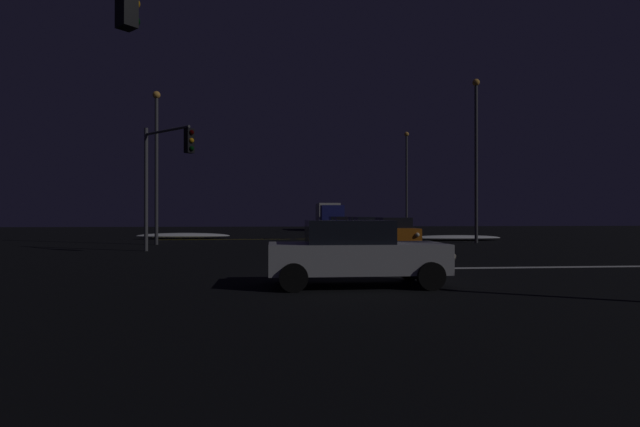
{
  "coord_description": "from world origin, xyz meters",
  "views": [
    {
      "loc": [
        -2.83,
        -15.52,
        1.69
      ],
      "look_at": [
        -0.25,
        12.02,
        1.79
      ],
      "focal_mm": 28.14,
      "sensor_mm": 36.0,
      "label": 1
    }
  ],
  "objects_px": {
    "sedan_black": "(338,224)",
    "sedan_silver_crossing": "(355,252)",
    "sedan_gray": "(368,229)",
    "streetlamp_right_far": "(407,175)",
    "streetlamp_left_near": "(156,156)",
    "sedan_red": "(344,225)",
    "streetlamp_right_near": "(476,149)",
    "traffic_signal_nw": "(164,165)",
    "sedan_orange": "(394,232)",
    "box_truck": "(329,215)",
    "sedan_green": "(360,227)"
  },
  "relations": [
    {
      "from": "sedan_red",
      "to": "traffic_signal_nw",
      "type": "height_order",
      "value": "traffic_signal_nw"
    },
    {
      "from": "sedan_orange",
      "to": "streetlamp_right_near",
      "type": "bearing_deg",
      "value": 26.91
    },
    {
      "from": "sedan_red",
      "to": "sedan_silver_crossing",
      "type": "xyz_separation_m",
      "value": [
        -4.37,
        -32.32,
        0.0
      ]
    },
    {
      "from": "sedan_red",
      "to": "sedan_gray",
      "type": "bearing_deg",
      "value": -90.92
    },
    {
      "from": "traffic_signal_nw",
      "to": "sedan_green",
      "type": "bearing_deg",
      "value": 52.34
    },
    {
      "from": "streetlamp_left_near",
      "to": "streetlamp_right_far",
      "type": "bearing_deg",
      "value": 40.05
    },
    {
      "from": "sedan_black",
      "to": "sedan_silver_crossing",
      "type": "distance_m",
      "value": 38.6
    },
    {
      "from": "sedan_gray",
      "to": "streetlamp_left_near",
      "type": "height_order",
      "value": "streetlamp_left_near"
    },
    {
      "from": "sedan_gray",
      "to": "sedan_black",
      "type": "bearing_deg",
      "value": 88.82
    },
    {
      "from": "box_truck",
      "to": "sedan_silver_crossing",
      "type": "xyz_separation_m",
      "value": [
        -4.39,
        -45.07,
        -0.91
      ]
    },
    {
      "from": "sedan_green",
      "to": "streetlamp_left_near",
      "type": "xyz_separation_m",
      "value": [
        -13.42,
        -8.85,
        4.31
      ]
    },
    {
      "from": "sedan_red",
      "to": "streetlamp_right_far",
      "type": "height_order",
      "value": "streetlamp_right_far"
    },
    {
      "from": "sedan_red",
      "to": "box_truck",
      "type": "xyz_separation_m",
      "value": [
        0.01,
        12.75,
        0.91
      ]
    },
    {
      "from": "streetlamp_right_far",
      "to": "streetlamp_left_near",
      "type": "bearing_deg",
      "value": -139.95
    },
    {
      "from": "sedan_gray",
      "to": "streetlamp_left_near",
      "type": "bearing_deg",
      "value": -168.92
    },
    {
      "from": "sedan_gray",
      "to": "box_truck",
      "type": "distance_m",
      "value": 24.95
    },
    {
      "from": "sedan_orange",
      "to": "box_truck",
      "type": "relative_size",
      "value": 0.52
    },
    {
      "from": "streetlamp_right_near",
      "to": "sedan_red",
      "type": "bearing_deg",
      "value": 112.26
    },
    {
      "from": "sedan_orange",
      "to": "streetlamp_right_far",
      "type": "relative_size",
      "value": 0.46
    },
    {
      "from": "sedan_gray",
      "to": "streetlamp_right_far",
      "type": "distance_m",
      "value": 15.55
    },
    {
      "from": "sedan_gray",
      "to": "sedan_green",
      "type": "bearing_deg",
      "value": 84.67
    },
    {
      "from": "streetlamp_left_near",
      "to": "sedan_silver_crossing",
      "type": "bearing_deg",
      "value": -63.87
    },
    {
      "from": "sedan_orange",
      "to": "sedan_gray",
      "type": "height_order",
      "value": "same"
    },
    {
      "from": "streetlamp_right_far",
      "to": "streetlamp_right_near",
      "type": "relative_size",
      "value": 0.94
    },
    {
      "from": "sedan_black",
      "to": "streetlamp_right_near",
      "type": "bearing_deg",
      "value": -74.26
    },
    {
      "from": "traffic_signal_nw",
      "to": "streetlamp_left_near",
      "type": "relative_size",
      "value": 0.66
    },
    {
      "from": "sedan_gray",
      "to": "streetlamp_right_far",
      "type": "height_order",
      "value": "streetlamp_right_far"
    },
    {
      "from": "sedan_black",
      "to": "sedan_silver_crossing",
      "type": "relative_size",
      "value": 1.0
    },
    {
      "from": "sedan_red",
      "to": "streetlamp_right_far",
      "type": "bearing_deg",
      "value": 12.26
    },
    {
      "from": "sedan_orange",
      "to": "streetlamp_right_near",
      "type": "xyz_separation_m",
      "value": [
        5.83,
        2.96,
        4.92
      ]
    },
    {
      "from": "sedan_silver_crossing",
      "to": "streetlamp_right_near",
      "type": "bearing_deg",
      "value": 59.48
    },
    {
      "from": "sedan_gray",
      "to": "sedan_red",
      "type": "relative_size",
      "value": 1.0
    },
    {
      "from": "sedan_orange",
      "to": "sedan_green",
      "type": "height_order",
      "value": "same"
    },
    {
      "from": "sedan_orange",
      "to": "sedan_silver_crossing",
      "type": "distance_m",
      "value": 15.36
    },
    {
      "from": "sedan_orange",
      "to": "box_truck",
      "type": "xyz_separation_m",
      "value": [
        -0.18,
        30.4,
        0.91
      ]
    },
    {
      "from": "sedan_green",
      "to": "streetlamp_right_far",
      "type": "relative_size",
      "value": 0.46
    },
    {
      "from": "sedan_orange",
      "to": "streetlamp_right_far",
      "type": "bearing_deg",
      "value": 72.91
    },
    {
      "from": "sedan_gray",
      "to": "streetlamp_right_near",
      "type": "distance_m",
      "value": 8.31
    },
    {
      "from": "sedan_silver_crossing",
      "to": "streetlamp_right_near",
      "type": "distance_m",
      "value": 21.04
    },
    {
      "from": "box_truck",
      "to": "streetlamp_right_near",
      "type": "xyz_separation_m",
      "value": [
        6.0,
        -27.44,
        4.01
      ]
    },
    {
      "from": "sedan_silver_crossing",
      "to": "box_truck",
      "type": "bearing_deg",
      "value": 84.44
    },
    {
      "from": "sedan_silver_crossing",
      "to": "traffic_signal_nw",
      "type": "xyz_separation_m",
      "value": [
        -6.89,
        11.37,
        3.19
      ]
    },
    {
      "from": "streetlamp_right_far",
      "to": "box_truck",
      "type": "bearing_deg",
      "value": 117.69
    },
    {
      "from": "sedan_red",
      "to": "sedan_black",
      "type": "bearing_deg",
      "value": 88.29
    },
    {
      "from": "box_truck",
      "to": "traffic_signal_nw",
      "type": "distance_m",
      "value": 35.61
    },
    {
      "from": "sedan_red",
      "to": "streetlamp_left_near",
      "type": "relative_size",
      "value": 0.49
    },
    {
      "from": "box_truck",
      "to": "sedan_silver_crossing",
      "type": "relative_size",
      "value": 1.91
    },
    {
      "from": "sedan_orange",
      "to": "streetlamp_right_far",
      "type": "xyz_separation_m",
      "value": [
        5.83,
        18.96,
        4.62
      ]
    },
    {
      "from": "box_truck",
      "to": "sedan_silver_crossing",
      "type": "distance_m",
      "value": 45.29
    },
    {
      "from": "sedan_red",
      "to": "streetlamp_right_far",
      "type": "distance_m",
      "value": 7.7
    }
  ]
}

